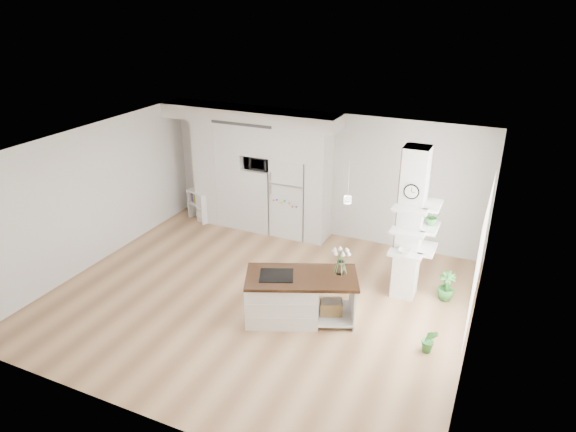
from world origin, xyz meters
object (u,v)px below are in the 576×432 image
at_px(refrigerator, 292,196).
at_px(bookshelf, 201,207).
at_px(floor_plant_a, 430,340).
at_px(kitchen_island, 289,296).

height_order(refrigerator, bookshelf, refrigerator).
distance_m(bookshelf, floor_plant_a, 6.36).
xyz_separation_m(kitchen_island, floor_plant_a, (2.25, 0.05, -0.21)).
distance_m(refrigerator, kitchen_island, 3.27).
bearing_deg(kitchen_island, bookshelf, 118.52).
distance_m(refrigerator, bookshelf, 2.30).
bearing_deg(refrigerator, floor_plant_a, -39.70).
bearing_deg(floor_plant_a, bookshelf, 154.56).
height_order(refrigerator, kitchen_island, refrigerator).
relative_size(kitchen_island, floor_plant_a, 4.57).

